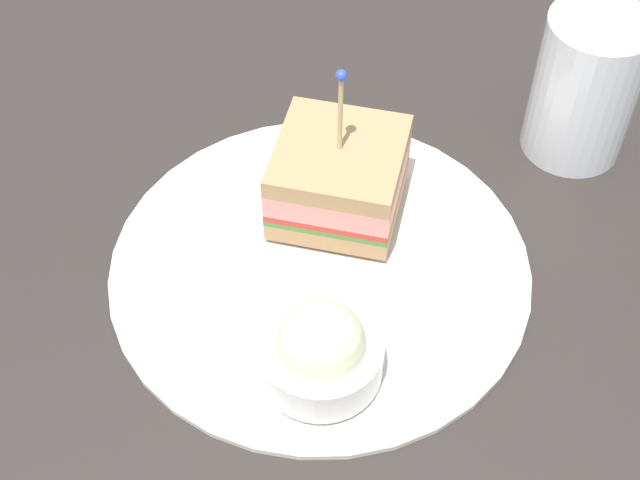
{
  "coord_description": "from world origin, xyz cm",
  "views": [
    {
      "loc": [
        -11.18,
        -34.59,
        46.16
      ],
      "look_at": [
        0.0,
        0.0,
        2.85
      ],
      "focal_mm": 51.37,
      "sensor_mm": 36.0,
      "label": 1
    }
  ],
  "objects_px": {
    "plate": "(320,264)",
    "coleslaw_bowl": "(321,350)",
    "drink_glass": "(584,93)",
    "sandwich_half_center": "(339,177)"
  },
  "relations": [
    {
      "from": "plate",
      "to": "drink_glass",
      "type": "bearing_deg",
      "value": 14.67
    },
    {
      "from": "plate",
      "to": "coleslaw_bowl",
      "type": "distance_m",
      "value": 0.08
    },
    {
      "from": "plate",
      "to": "coleslaw_bowl",
      "type": "relative_size",
      "value": 3.75
    },
    {
      "from": "coleslaw_bowl",
      "to": "drink_glass",
      "type": "height_order",
      "value": "drink_glass"
    },
    {
      "from": "sandwich_half_center",
      "to": "drink_glass",
      "type": "xyz_separation_m",
      "value": [
        0.18,
        0.01,
        0.01
      ]
    },
    {
      "from": "drink_glass",
      "to": "coleslaw_bowl",
      "type": "bearing_deg",
      "value": -150.47
    },
    {
      "from": "plate",
      "to": "drink_glass",
      "type": "xyz_separation_m",
      "value": [
        0.21,
        0.05,
        0.04
      ]
    },
    {
      "from": "sandwich_half_center",
      "to": "coleslaw_bowl",
      "type": "relative_size",
      "value": 1.59
    },
    {
      "from": "sandwich_half_center",
      "to": "drink_glass",
      "type": "height_order",
      "value": "sandwich_half_center"
    },
    {
      "from": "coleslaw_bowl",
      "to": "drink_glass",
      "type": "distance_m",
      "value": 0.27
    }
  ]
}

